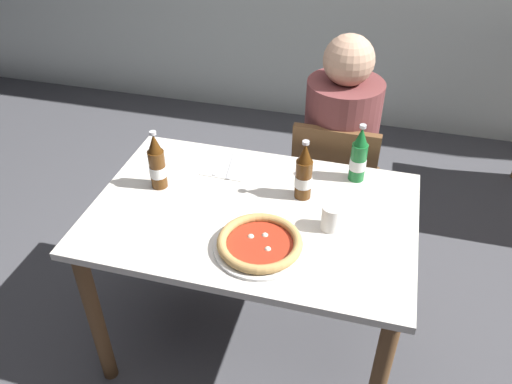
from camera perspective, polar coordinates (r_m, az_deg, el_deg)
name	(u,v)px	position (r m, az deg, el deg)	size (l,w,h in m)	color
ground_plane	(253,337)	(2.47, -0.31, -15.73)	(8.00, 8.00, 0.00)	#4C4C51
dining_table_main	(253,234)	(2.00, -0.37, -4.60)	(1.20, 0.80, 0.75)	silver
chair_behind_table	(334,185)	(2.53, 8.56, 0.74)	(0.41, 0.41, 0.85)	brown
diner_seated	(337,162)	(2.52, 8.95, 3.26)	(0.34, 0.34, 1.21)	#2D3342
pizza_margherita_near	(260,244)	(1.76, 0.42, -5.71)	(0.32, 0.32, 0.04)	white
beer_bottle_left	(359,157)	(2.07, 11.25, 3.81)	(0.07, 0.07, 0.25)	#196B2D
beer_bottle_center	(157,164)	(2.03, -10.86, 3.06)	(0.07, 0.07, 0.25)	#512D0F
beer_bottle_right	(304,174)	(1.94, 5.29, 1.99)	(0.07, 0.07, 0.25)	#512D0F
napkin_with_cutlery	(227,166)	(2.16, -3.21, 2.89)	(0.18, 0.19, 0.01)	white
paper_cup	(332,218)	(1.84, 8.33, -2.80)	(0.07, 0.07, 0.10)	white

